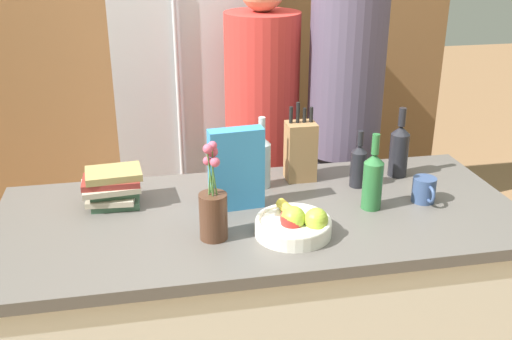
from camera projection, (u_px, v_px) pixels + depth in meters
kitchen_island at (261, 322)px, 2.25m from camera, size 1.81×0.79×0.92m
back_wall_wood at (203, 24)px, 3.47m from camera, size 3.01×0.12×2.60m
refrigerator at (185, 96)px, 3.24m from camera, size 0.72×0.62×1.96m
fruit_bowl at (295, 223)px, 1.91m from camera, size 0.25×0.25×0.10m
knife_block at (300, 150)px, 2.30m from camera, size 0.11×0.09×0.31m
flower_vase at (213, 209)px, 1.87m from camera, size 0.09×0.09×0.33m
cereal_box at (236, 169)px, 2.06m from camera, size 0.19×0.08×0.29m
coffee_mug at (424, 190)px, 2.14m from camera, size 0.08×0.12×0.09m
book_stack at (113, 187)px, 2.10m from camera, size 0.22×0.17×0.13m
bottle_oil at (399, 149)px, 2.33m from camera, size 0.07×0.07×0.28m
bottle_vinegar at (262, 160)px, 2.24m from camera, size 0.07×0.07×0.27m
bottle_wine at (358, 165)px, 2.25m from camera, size 0.06×0.06×0.22m
bottle_water at (373, 180)px, 2.07m from camera, size 0.07×0.07×0.27m
person_at_sink at (262, 131)px, 2.79m from camera, size 0.34×0.34×1.69m
person_in_blue at (344, 118)px, 2.71m from camera, size 0.33×0.33×1.81m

